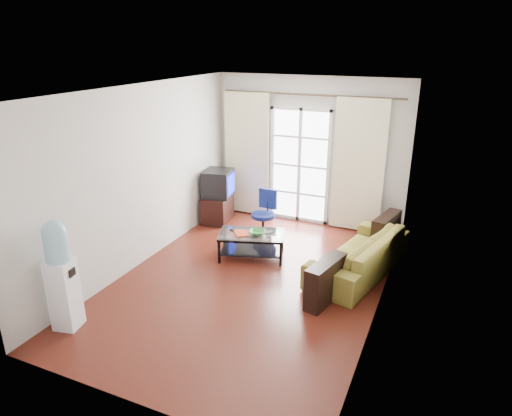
{
  "coord_description": "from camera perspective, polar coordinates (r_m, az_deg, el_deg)",
  "views": [
    {
      "loc": [
        2.42,
        -5.3,
        3.29
      ],
      "look_at": [
        -0.07,
        0.35,
        1.0
      ],
      "focal_mm": 32.0,
      "sensor_mm": 36.0,
      "label": 1
    }
  ],
  "objects": [
    {
      "name": "curtain_rod",
      "position": [
        8.21,
        6.7,
        13.89
      ],
      "size": [
        3.3,
        0.04,
        0.04
      ],
      "primitive_type": "cylinder",
      "rotation": [
        0.0,
        1.57,
        0.0
      ],
      "color": "#4C3F2D",
      "rests_on": "wall_back"
    },
    {
      "name": "sofa",
      "position": [
        6.98,
        12.77,
        -5.58
      ],
      "size": [
        2.38,
        1.69,
        0.59
      ],
      "primitive_type": "imported",
      "rotation": [
        0.0,
        0.0,
        -1.8
      ],
      "color": "brown",
      "rests_on": "floor"
    },
    {
      "name": "wall_back",
      "position": [
        8.48,
        6.62,
        7.03
      ],
      "size": [
        3.6,
        0.02,
        2.7
      ],
      "primitive_type": "cube",
      "color": "beige",
      "rests_on": "floor"
    },
    {
      "name": "remote",
      "position": [
        7.29,
        -2.73,
        -2.83
      ],
      "size": [
        0.15,
        0.05,
        0.02
      ],
      "primitive_type": "cube",
      "rotation": [
        0.0,
        0.0,
        0.07
      ],
      "color": "black",
      "rests_on": "coffee_table"
    },
    {
      "name": "crt_tv",
      "position": [
        8.58,
        -4.91,
        3.13
      ],
      "size": [
        0.62,
        0.63,
        0.5
      ],
      "rotation": [
        0.0,
        0.0,
        0.18
      ],
      "color": "black",
      "rests_on": "tv_stand"
    },
    {
      "name": "curtain_left",
      "position": [
        8.83,
        -1.15,
        6.69
      ],
      "size": [
        0.9,
        0.07,
        2.35
      ],
      "primitive_type": "cube",
      "color": "#EEEABF",
      "rests_on": "curtain_rod"
    },
    {
      "name": "tv_stand",
      "position": [
        8.73,
        -4.84,
        -0.04
      ],
      "size": [
        0.57,
        0.76,
        0.51
      ],
      "primitive_type": "cube",
      "rotation": [
        0.0,
        0.0,
        0.17
      ],
      "color": "black",
      "rests_on": "floor"
    },
    {
      "name": "bowl",
      "position": [
        7.16,
        0.2,
        -3.05
      ],
      "size": [
        0.38,
        0.38,
        0.06
      ],
      "primitive_type": "imported",
      "rotation": [
        0.0,
        0.0,
        0.3
      ],
      "color": "#2E7E47",
      "rests_on": "coffee_table"
    },
    {
      "name": "coffee_table",
      "position": [
        7.25,
        -0.56,
        -4.27
      ],
      "size": [
        1.14,
        0.86,
        0.41
      ],
      "rotation": [
        0.0,
        0.0,
        0.31
      ],
      "color": "silver",
      "rests_on": "floor"
    },
    {
      "name": "book",
      "position": [
        7.15,
        -2.6,
        -3.27
      ],
      "size": [
        0.44,
        0.44,
        0.02
      ],
      "primitive_type": "imported",
      "rotation": [
        0.0,
        0.0,
        0.67
      ],
      "color": "#9F2013",
      "rests_on": "coffee_table"
    },
    {
      "name": "radiator",
      "position": [
        8.5,
        11.28,
        -0.41
      ],
      "size": [
        0.64,
        0.12,
        0.64
      ],
      "primitive_type": "cube",
      "color": "#9F9FA1",
      "rests_on": "floor"
    },
    {
      "name": "wall_left",
      "position": [
        7.05,
        -14.21,
        3.77
      ],
      "size": [
        0.02,
        5.2,
        2.7
      ],
      "primitive_type": "cube",
      "color": "beige",
      "rests_on": "floor"
    },
    {
      "name": "water_cooler",
      "position": [
        5.83,
        -23.2,
        -7.5
      ],
      "size": [
        0.34,
        0.33,
        1.39
      ],
      "rotation": [
        0.0,
        0.0,
        0.2
      ],
      "color": "white",
      "rests_on": "floor"
    },
    {
      "name": "french_door",
      "position": [
        8.54,
        5.47,
        5.27
      ],
      "size": [
        1.16,
        0.06,
        2.15
      ],
      "color": "white",
      "rests_on": "wall_back"
    },
    {
      "name": "wall_front",
      "position": [
        4.11,
        -16.13,
        -8.67
      ],
      "size": [
        3.6,
        0.02,
        2.7
      ],
      "primitive_type": "cube",
      "color": "beige",
      "rests_on": "floor"
    },
    {
      "name": "ceiling",
      "position": [
        5.85,
        -0.8,
        14.59
      ],
      "size": [
        5.2,
        5.2,
        0.0
      ],
      "primitive_type": "plane",
      "rotation": [
        3.14,
        0.0,
        0.0
      ],
      "color": "white",
      "rests_on": "wall_back"
    },
    {
      "name": "wall_right",
      "position": [
        5.68,
        16.03,
        -0.45
      ],
      "size": [
        0.02,
        5.2,
        2.7
      ],
      "primitive_type": "cube",
      "color": "beige",
      "rests_on": "floor"
    },
    {
      "name": "curtain_right",
      "position": [
        8.19,
        12.69,
        5.09
      ],
      "size": [
        0.9,
        0.07,
        2.35
      ],
      "primitive_type": "cube",
      "color": "#EEEABF",
      "rests_on": "curtain_rod"
    },
    {
      "name": "task_chair",
      "position": [
        7.99,
        0.98,
        -1.99
      ],
      "size": [
        0.61,
        0.61,
        0.84
      ],
      "rotation": [
        0.0,
        0.0,
        -0.06
      ],
      "color": "black",
      "rests_on": "floor"
    },
    {
      "name": "floor",
      "position": [
        6.69,
        -0.69,
        -9.08
      ],
      "size": [
        5.2,
        5.2,
        0.0
      ],
      "primitive_type": "plane",
      "color": "#5A2115",
      "rests_on": "ground"
    }
  ]
}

